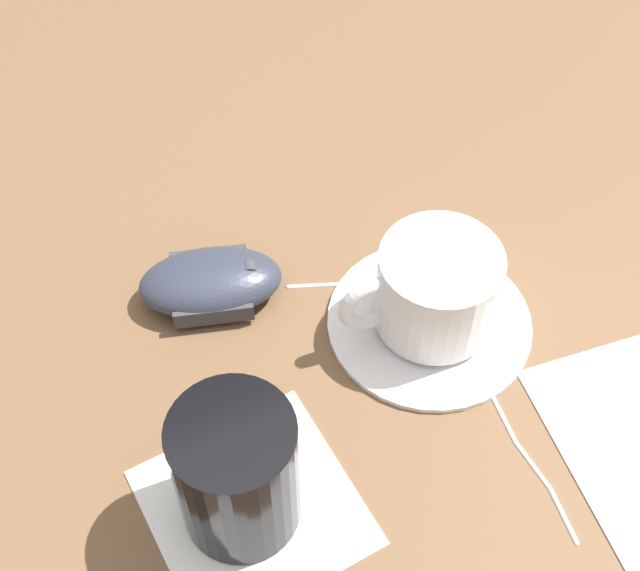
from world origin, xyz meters
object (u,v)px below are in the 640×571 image
Objects in this scene: coffee_cup at (434,288)px; drinking_glass at (237,472)px; computer_mouse at (211,282)px; saucer at (431,322)px.

drinking_glass is at bearing 22.33° from coffee_cup.
drinking_glass is (0.04, 0.16, 0.04)m from computer_mouse.
coffee_cup is 0.19m from drinking_glass.
drinking_glass reaches higher than saucer.
drinking_glass is at bearing 21.60° from saucer.
computer_mouse is 1.17× the size of drinking_glass.
drinking_glass reaches higher than coffee_cup.
saucer is at bearing -158.40° from drinking_glass.
drinking_glass is (0.17, 0.07, 0.01)m from coffee_cup.
saucer is 1.25× the size of computer_mouse.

